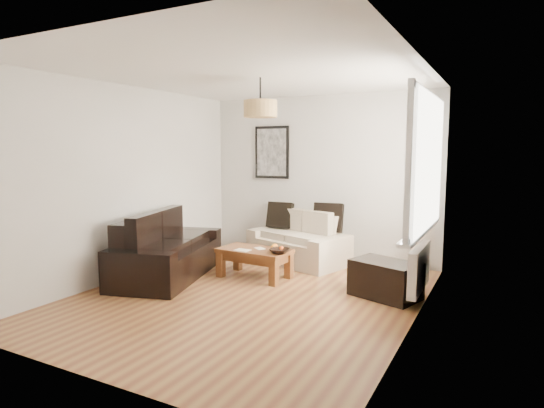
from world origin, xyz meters
The scene contains 21 objects.
floor centered at (0.00, 0.00, 0.00)m, with size 4.50×4.50×0.00m, color brown.
ceiling centered at (0.00, 0.00, 2.60)m, with size 3.80×4.50×0.00m, color white, non-canonical shape.
wall_back centered at (0.00, 2.25, 1.30)m, with size 3.80×0.04×2.60m, color silver, non-canonical shape.
wall_front centered at (0.00, -2.25, 1.30)m, with size 3.80×0.04×2.60m, color silver, non-canonical shape.
wall_left centered at (-1.90, 0.00, 1.30)m, with size 0.04×4.50×2.60m, color silver, non-canonical shape.
wall_right centered at (1.90, 0.00, 1.30)m, with size 0.04×4.50×2.60m, color silver, non-canonical shape.
window_bay centered at (1.86, 0.80, 1.60)m, with size 0.14×1.90×1.60m, color white, non-canonical shape.
radiator centered at (1.82, 0.80, 0.38)m, with size 0.10×0.90×0.52m, color white.
poster centered at (-0.85, 2.22, 1.70)m, with size 0.62×0.04×0.87m, color black, non-canonical shape.
pendant_shade centered at (0.00, 0.30, 2.23)m, with size 0.40×0.40×0.20m, color tan.
loveseat_cream centered at (-0.16, 1.78, 0.37)m, with size 1.50×0.82×0.75m, color #C3B39D, non-canonical shape.
sofa_leather centered at (-1.43, 0.23, 0.41)m, with size 1.89×0.92×0.82m, color black, non-canonical shape.
coffee_table centered at (-0.34, 0.74, 0.20)m, with size 0.97×0.53×0.40m, color brown, non-canonical shape.
ottoman centered at (1.45, 0.73, 0.22)m, with size 0.76×0.49×0.43m, color black.
cushion_left centered at (-0.57, 1.96, 0.69)m, with size 0.41×0.13×0.41m, color black.
cushion_right centered at (0.26, 1.96, 0.71)m, with size 0.45×0.14×0.45m, color black.
fruit_bowl centered at (0.08, 0.66, 0.43)m, with size 0.26×0.26×0.06m, color black.
orange_a centered at (-0.07, 0.82, 0.44)m, with size 0.09×0.09×0.09m, color orange.
orange_b centered at (0.05, 0.78, 0.44)m, with size 0.07×0.07×0.07m, color #FE5B15.
orange_c centered at (-0.08, 0.79, 0.44)m, with size 0.07×0.07×0.07m, color orange.
papers centered at (-0.44, 0.59, 0.40)m, with size 0.20×0.14×0.01m, color white.
Camera 1 is at (2.68, -4.51, 1.74)m, focal length 29.89 mm.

